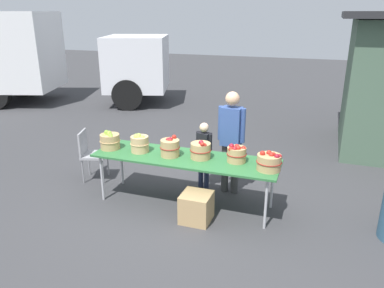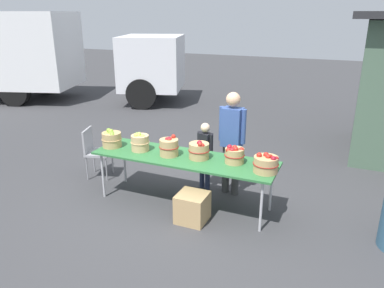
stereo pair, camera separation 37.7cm
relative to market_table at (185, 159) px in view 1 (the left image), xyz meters
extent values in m
plane|color=#38383A|center=(0.00, 0.00, -0.71)|extent=(40.00, 40.00, 0.00)
cube|color=#2D6B38|center=(0.00, 0.00, 0.02)|extent=(2.70, 0.76, 0.03)
cylinder|color=#B2B2B7|center=(-1.23, -0.30, -0.35)|extent=(0.04, 0.04, 0.72)
cylinder|color=#B2B2B7|center=(1.23, -0.30, -0.35)|extent=(0.04, 0.04, 0.72)
cylinder|color=#B2B2B7|center=(-1.23, 0.30, -0.35)|extent=(0.04, 0.04, 0.72)
cylinder|color=#B2B2B7|center=(1.23, 0.30, -0.35)|extent=(0.04, 0.04, 0.72)
cylinder|color=tan|center=(-1.21, -0.04, 0.15)|extent=(0.29, 0.29, 0.23)
torus|color=tan|center=(-1.21, -0.04, 0.16)|extent=(0.31, 0.31, 0.01)
sphere|color=#7AA833|center=(-1.14, -0.11, 0.25)|extent=(0.07, 0.07, 0.07)
sphere|color=#7AA833|center=(-1.17, -0.06, 0.26)|extent=(0.07, 0.07, 0.07)
sphere|color=#7AA833|center=(-1.20, -0.07, 0.26)|extent=(0.07, 0.07, 0.07)
sphere|color=#9EC647|center=(-1.26, -0.09, 0.25)|extent=(0.07, 0.07, 0.07)
sphere|color=#9EC647|center=(-1.22, -0.04, 0.27)|extent=(0.07, 0.07, 0.07)
sphere|color=#7AA833|center=(-1.29, 0.01, 0.27)|extent=(0.07, 0.07, 0.07)
sphere|color=#8CB738|center=(-1.21, -0.05, 0.28)|extent=(0.08, 0.08, 0.08)
cylinder|color=tan|center=(-0.71, -0.01, 0.16)|extent=(0.27, 0.27, 0.24)
torus|color=tan|center=(-0.71, -0.01, 0.17)|extent=(0.29, 0.29, 0.01)
sphere|color=#9EC647|center=(-0.72, -0.04, 0.27)|extent=(0.07, 0.07, 0.07)
sphere|color=#9EC647|center=(-0.72, -0.02, 0.29)|extent=(0.06, 0.06, 0.06)
sphere|color=#9EC647|center=(-0.75, -0.06, 0.28)|extent=(0.07, 0.07, 0.07)
sphere|color=#9EC647|center=(-0.66, -0.03, 0.26)|extent=(0.08, 0.08, 0.08)
sphere|color=#9EC647|center=(-0.78, 0.01, 0.27)|extent=(0.08, 0.08, 0.08)
cylinder|color=tan|center=(-0.22, -0.03, 0.16)|extent=(0.27, 0.27, 0.24)
torus|color=maroon|center=(-0.22, -0.03, 0.17)|extent=(0.29, 0.29, 0.01)
sphere|color=maroon|center=(-0.25, -0.03, 0.28)|extent=(0.07, 0.07, 0.07)
sphere|color=#B22319|center=(-0.21, -0.04, 0.27)|extent=(0.07, 0.07, 0.07)
sphere|color=maroon|center=(-0.22, -0.02, 0.28)|extent=(0.08, 0.08, 0.08)
sphere|color=#B22319|center=(-0.19, 0.07, 0.30)|extent=(0.07, 0.07, 0.07)
sphere|color=#B22319|center=(-0.23, -0.01, 0.27)|extent=(0.08, 0.08, 0.08)
cylinder|color=tan|center=(0.22, 0.04, 0.15)|extent=(0.29, 0.29, 0.23)
torus|color=maroon|center=(0.22, 0.04, 0.16)|extent=(0.31, 0.31, 0.01)
sphere|color=maroon|center=(0.23, 0.03, 0.27)|extent=(0.08, 0.08, 0.08)
sphere|color=#B22319|center=(0.23, 0.04, 0.26)|extent=(0.07, 0.07, 0.07)
sphere|color=#B22319|center=(0.30, -0.04, 0.26)|extent=(0.08, 0.08, 0.08)
sphere|color=#B22319|center=(0.28, -0.06, 0.28)|extent=(0.06, 0.06, 0.06)
cylinder|color=tan|center=(0.74, 0.08, 0.14)|extent=(0.26, 0.26, 0.21)
torus|color=maroon|center=(0.74, 0.08, 0.15)|extent=(0.28, 0.28, 0.01)
sphere|color=maroon|center=(0.72, 0.01, 0.24)|extent=(0.08, 0.08, 0.08)
sphere|color=#B22319|center=(0.83, 0.09, 0.23)|extent=(0.08, 0.08, 0.08)
sphere|color=maroon|center=(0.73, 0.06, 0.24)|extent=(0.07, 0.07, 0.07)
sphere|color=#B22319|center=(0.73, 0.08, 0.26)|extent=(0.07, 0.07, 0.07)
sphere|color=#B22319|center=(0.67, 0.00, 0.24)|extent=(0.07, 0.07, 0.07)
sphere|color=#B22319|center=(0.76, 0.03, 0.26)|extent=(0.08, 0.08, 0.08)
sphere|color=maroon|center=(0.65, 0.10, 0.25)|extent=(0.08, 0.08, 0.08)
cylinder|color=tan|center=(1.20, -0.07, 0.14)|extent=(0.32, 0.32, 0.21)
torus|color=maroon|center=(1.20, -0.07, 0.15)|extent=(0.34, 0.34, 0.01)
sphere|color=#B22319|center=(1.25, -0.05, 0.24)|extent=(0.08, 0.08, 0.08)
sphere|color=maroon|center=(1.30, -0.11, 0.25)|extent=(0.07, 0.07, 0.07)
sphere|color=maroon|center=(1.33, -0.06, 0.23)|extent=(0.07, 0.07, 0.07)
sphere|color=#B22319|center=(1.23, -0.08, 0.25)|extent=(0.07, 0.07, 0.07)
sphere|color=#B22319|center=(1.19, -0.03, 0.26)|extent=(0.07, 0.07, 0.07)
sphere|color=#B22319|center=(1.11, -0.08, 0.26)|extent=(0.07, 0.07, 0.07)
cylinder|color=#3F3F3F|center=(0.61, 0.61, -0.32)|extent=(0.12, 0.12, 0.79)
cylinder|color=#3F3F3F|center=(0.44, 0.62, -0.32)|extent=(0.12, 0.12, 0.79)
cube|color=#334C8C|center=(0.52, 0.61, 0.38)|extent=(0.31, 0.24, 0.59)
sphere|color=tan|center=(0.52, 0.61, 0.80)|extent=(0.21, 0.21, 0.21)
cylinder|color=#334C8C|center=(0.70, 0.60, 0.41)|extent=(0.08, 0.08, 0.53)
cylinder|color=#334C8C|center=(0.35, 0.63, 0.41)|extent=(0.08, 0.08, 0.53)
cylinder|color=#262D4C|center=(0.15, 0.58, -0.44)|extent=(0.08, 0.08, 0.54)
cylinder|color=#262D4C|center=(0.04, 0.61, -0.44)|extent=(0.08, 0.08, 0.54)
cube|color=black|center=(0.10, 0.60, 0.03)|extent=(0.24, 0.20, 0.41)
sphere|color=beige|center=(0.10, 0.60, 0.32)|extent=(0.15, 0.15, 0.15)
cylinder|color=black|center=(0.21, 0.56, 0.05)|extent=(0.06, 0.06, 0.36)
cylinder|color=black|center=(-0.02, 0.63, 0.05)|extent=(0.06, 0.06, 0.36)
cube|color=silver|center=(-3.72, 5.79, 0.54)|extent=(2.35, 2.55, 1.60)
cube|color=black|center=(-2.91, 6.05, 0.86)|extent=(0.58, 1.69, 0.80)
cylinder|color=black|center=(-4.16, 6.64, -0.26)|extent=(0.94, 0.54, 0.90)
cylinder|color=black|center=(-3.58, 4.83, -0.26)|extent=(0.94, 0.54, 0.90)
cylinder|color=black|center=(-7.92, 5.44, -0.26)|extent=(0.94, 0.54, 0.90)
cube|color=#99999E|center=(-1.76, 0.32, -0.27)|extent=(0.50, 0.50, 0.04)
cube|color=#99999E|center=(-1.93, 0.26, -0.05)|extent=(0.15, 0.39, 0.40)
cylinder|color=gray|center=(-1.54, 0.21, -0.50)|extent=(0.02, 0.02, 0.42)
cylinder|color=gray|center=(-1.64, 0.53, -0.50)|extent=(0.02, 0.02, 0.42)
cylinder|color=gray|center=(-1.87, 0.11, -0.50)|extent=(0.02, 0.02, 0.42)
cylinder|color=gray|center=(-1.97, 0.43, -0.50)|extent=(0.02, 0.02, 0.42)
cube|color=tan|center=(0.31, -0.41, -0.51)|extent=(0.40, 0.40, 0.40)
camera|label=1|loc=(1.75, -4.70, 2.01)|focal=34.97mm
camera|label=2|loc=(2.10, -4.56, 2.01)|focal=34.97mm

